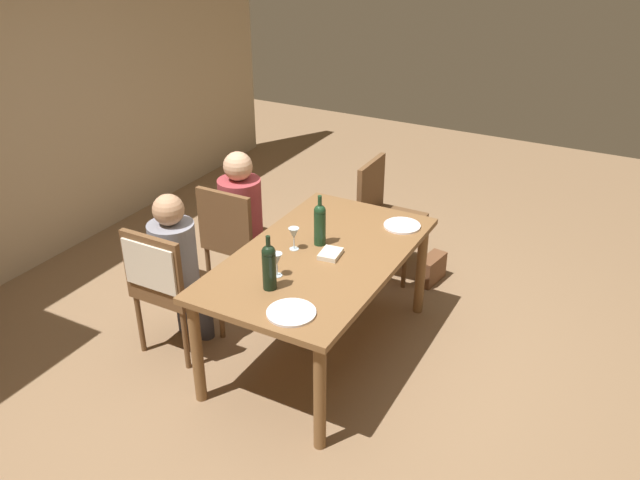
{
  "coord_description": "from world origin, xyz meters",
  "views": [
    {
      "loc": [
        -3.13,
        -1.69,
        2.72
      ],
      "look_at": [
        0.0,
        0.0,
        0.85
      ],
      "focal_mm": 36.51,
      "sensor_mm": 36.0,
      "label": 1
    }
  ],
  "objects": [
    {
      "name": "person_man_bearded",
      "position": [
        0.4,
        0.86,
        0.66
      ],
      "size": [
        0.36,
        0.31,
        1.15
      ],
      "rotation": [
        0.0,
        0.0,
        -1.57
      ],
      "color": "#33333D",
      "rests_on": "ground_plane"
    },
    {
      "name": "wine_glass_centre",
      "position": [
        -0.02,
        0.18,
        0.85
      ],
      "size": [
        0.07,
        0.07,
        0.15
      ],
      "color": "silver",
      "rests_on": "dining_table"
    },
    {
      "name": "wine_bottle_dark_red",
      "position": [
        -0.49,
        0.06,
        0.89
      ],
      "size": [
        0.08,
        0.08,
        0.33
      ],
      "color": "black",
      "rests_on": "dining_table"
    },
    {
      "name": "chair_far_left",
      "position": [
        -0.5,
        0.86,
        0.59
      ],
      "size": [
        0.45,
        0.44,
        0.92
      ],
      "rotation": [
        0.0,
        0.0,
        -1.57
      ],
      "color": "brown",
      "rests_on": "ground_plane"
    },
    {
      "name": "wine_glass_near_left",
      "position": [
        -0.35,
        0.1,
        0.85
      ],
      "size": [
        0.07,
        0.07,
        0.15
      ],
      "color": "silver",
      "rests_on": "dining_table"
    },
    {
      "name": "ground_plane",
      "position": [
        0.0,
        0.0,
        0.0
      ],
      "size": [
        10.0,
        10.0,
        0.0
      ],
      "primitive_type": "plane",
      "color": "#846647"
    },
    {
      "name": "folded_napkin",
      "position": [
        0.01,
        -0.07,
        0.76
      ],
      "size": [
        0.17,
        0.14,
        0.03
      ],
      "primitive_type": "cube",
      "rotation": [
        0.0,
        0.0,
        0.12
      ],
      "color": "beige",
      "rests_on": "dining_table"
    },
    {
      "name": "dining_table",
      "position": [
        0.0,
        0.0,
        0.66
      ],
      "size": [
        1.67,
        0.96,
        0.75
      ],
      "color": "brown",
      "rests_on": "ground_plane"
    },
    {
      "name": "wine_bottle_tall_green",
      "position": [
        0.12,
        0.07,
        0.89
      ],
      "size": [
        0.08,
        0.08,
        0.34
      ],
      "color": "#19381E",
      "rests_on": "dining_table"
    },
    {
      "name": "handbag",
      "position": [
        1.21,
        -0.35,
        0.11
      ],
      "size": [
        0.3,
        0.16,
        0.22
      ],
      "primitive_type": "cube",
      "rotation": [
        0.0,
        0.0,
        2.98
      ],
      "color": "brown",
      "rests_on": "ground_plane"
    },
    {
      "name": "rear_room_partition",
      "position": [
        0.0,
        2.68,
        1.35
      ],
      "size": [
        6.4,
        0.12,
        2.7
      ],
      "primitive_type": "cube",
      "color": "tan",
      "rests_on": "ground_plane"
    },
    {
      "name": "dinner_plate_host",
      "position": [
        -0.65,
        -0.18,
        0.75
      ],
      "size": [
        0.27,
        0.27,
        0.01
      ],
      "primitive_type": "cylinder",
      "color": "white",
      "rests_on": "dining_table"
    },
    {
      "name": "chair_far_right",
      "position": [
        0.29,
        0.86,
        0.53
      ],
      "size": [
        0.44,
        0.44,
        0.92
      ],
      "rotation": [
        0.0,
        0.0,
        -1.57
      ],
      "color": "brown",
      "rests_on": "ground_plane"
    },
    {
      "name": "person_woman_host",
      "position": [
        -0.35,
        0.86,
        0.65
      ],
      "size": [
        0.34,
        0.3,
        1.12
      ],
      "rotation": [
        0.0,
        0.0,
        -1.57
      ],
      "color": "#33333D",
      "rests_on": "ground_plane"
    },
    {
      "name": "dinner_plate_guest_left",
      "position": [
        0.6,
        -0.31,
        0.75
      ],
      "size": [
        0.25,
        0.25,
        0.01
      ],
      "primitive_type": "cylinder",
      "color": "white",
      "rests_on": "dining_table"
    },
    {
      "name": "chair_right_end",
      "position": [
        1.21,
        0.09,
        0.53
      ],
      "size": [
        0.44,
        0.44,
        0.92
      ],
      "rotation": [
        0.0,
        0.0,
        3.14
      ],
      "color": "brown",
      "rests_on": "ground_plane"
    }
  ]
}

